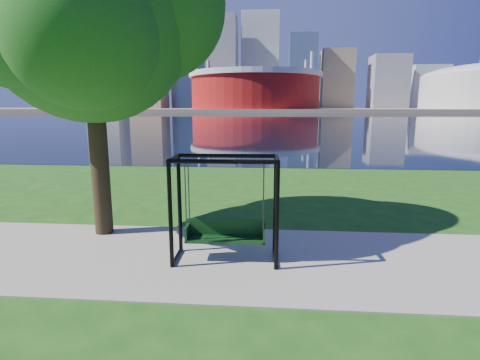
# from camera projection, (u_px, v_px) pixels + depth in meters

# --- Properties ---
(ground) EXTENTS (900.00, 900.00, 0.00)m
(ground) POSITION_uv_depth(u_px,v_px,m) (248.00, 251.00, 8.66)
(ground) COLOR #1E5114
(ground) RESTS_ON ground
(path) EXTENTS (120.00, 4.00, 0.03)m
(path) POSITION_uv_depth(u_px,v_px,m) (247.00, 259.00, 8.17)
(path) COLOR #9E937F
(path) RESTS_ON ground
(river) EXTENTS (900.00, 180.00, 0.02)m
(river) POSITION_uv_depth(u_px,v_px,m) (270.00, 118.00, 108.41)
(river) COLOR black
(river) RESTS_ON ground
(far_bank) EXTENTS (900.00, 228.00, 2.00)m
(far_bank) POSITION_uv_depth(u_px,v_px,m) (271.00, 110.00, 307.71)
(far_bank) COLOR #937F60
(far_bank) RESTS_ON ground
(stadium) EXTENTS (83.00, 83.00, 32.00)m
(stadium) POSITION_uv_depth(u_px,v_px,m) (255.00, 89.00, 236.54)
(stadium) COLOR maroon
(stadium) RESTS_ON far_bank
(skyline) EXTENTS (392.00, 66.00, 96.50)m
(skyline) POSITION_uv_depth(u_px,v_px,m) (267.00, 67.00, 314.43)
(skyline) COLOR gray
(skyline) RESTS_ON far_bank
(swing) EXTENTS (2.25, 1.03, 2.28)m
(swing) POSITION_uv_depth(u_px,v_px,m) (225.00, 211.00, 7.93)
(swing) COLOR black
(swing) RESTS_ON ground
(park_tree) EXTENTS (6.37, 5.75, 7.91)m
(park_tree) POSITION_uv_depth(u_px,v_px,m) (88.00, 12.00, 8.88)
(park_tree) COLOR black
(park_tree) RESTS_ON ground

